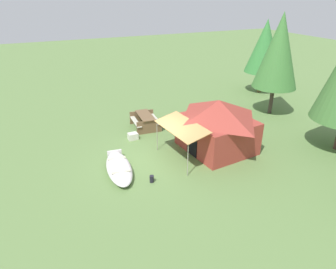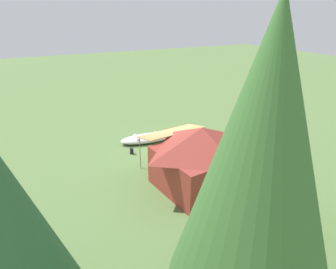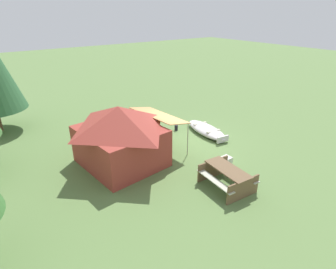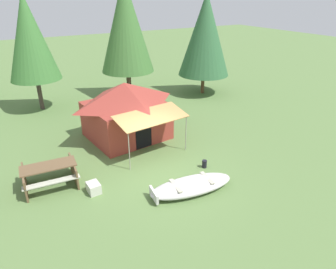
{
  "view_description": "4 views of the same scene",
  "coord_description": "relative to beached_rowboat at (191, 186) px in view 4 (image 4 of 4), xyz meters",
  "views": [
    {
      "loc": [
        11.57,
        -4.43,
        7.22
      ],
      "look_at": [
        0.1,
        0.73,
        1.23
      ],
      "focal_mm": 32.75,
      "sensor_mm": 36.0,
      "label": 1
    },
    {
      "loc": [
        6.11,
        11.99,
        6.61
      ],
      "look_at": [
        0.29,
        0.68,
        1.3
      ],
      "focal_mm": 31.64,
      "sensor_mm": 36.0,
      "label": 2
    },
    {
      "loc": [
        -9.36,
        7.77,
        6.03
      ],
      "look_at": [
        0.14,
        0.93,
        0.72
      ],
      "focal_mm": 29.8,
      "sensor_mm": 36.0,
      "label": 3
    },
    {
      "loc": [
        -4.58,
        -8.66,
        6.1
      ],
      "look_at": [
        0.62,
        0.33,
        1.2
      ],
      "focal_mm": 32.7,
      "sensor_mm": 36.0,
      "label": 4
    }
  ],
  "objects": [
    {
      "name": "ground_plane",
      "position": [
        -0.34,
        1.71,
        -0.22
      ],
      "size": [
        80.0,
        80.0,
        0.0
      ],
      "primitive_type": "plane",
      "color": "#5B7A41"
    },
    {
      "name": "beached_rowboat",
      "position": [
        0.0,
        0.0,
        0.0
      ],
      "size": [
        3.03,
        1.39,
        0.41
      ],
      "color": "silver",
      "rests_on": "ground_plane"
    },
    {
      "name": "canvas_cabin_tent",
      "position": [
        -0.15,
        5.01,
        1.1
      ],
      "size": [
        3.76,
        4.55,
        2.54
      ],
      "color": "#9C372D",
      "rests_on": "ground_plane"
    },
    {
      "name": "picnic_table",
      "position": [
        -3.99,
        2.71,
        0.28
      ],
      "size": [
        1.9,
        1.56,
        0.79
      ],
      "color": "brown",
      "rests_on": "ground_plane"
    },
    {
      "name": "cooler_box",
      "position": [
        -2.84,
        1.57,
        -0.04
      ],
      "size": [
        0.4,
        0.52,
        0.35
      ],
      "primitive_type": "cube",
      "rotation": [
        0.0,
        0.0,
        1.61
      ],
      "color": "beige",
      "rests_on": "ground_plane"
    },
    {
      "name": "fuel_can",
      "position": [
        1.29,
        1.02,
        -0.07
      ],
      "size": [
        0.2,
        0.2,
        0.3
      ],
      "primitive_type": "cylinder",
      "rotation": [
        0.0,
        0.0,
        1.46
      ],
      "color": "black",
      "rests_on": "ground_plane"
    },
    {
      "name": "pine_tree_back_left",
      "position": [
        -2.9,
        10.81,
        3.7
      ],
      "size": [
        2.66,
        2.66,
        6.13
      ],
      "color": "#443631",
      "rests_on": "ground_plane"
    },
    {
      "name": "pine_tree_far_center",
      "position": [
        6.78,
        8.73,
        3.47
      ],
      "size": [
        3.18,
        3.18,
        6.14
      ],
      "color": "brown",
      "rests_on": "ground_plane"
    },
    {
      "name": "pine_tree_side",
      "position": [
        2.35,
        10.49,
        4.07
      ],
      "size": [
        3.17,
        3.17,
        6.97
      ],
      "color": "#4F352E",
      "rests_on": "ground_plane"
    }
  ]
}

